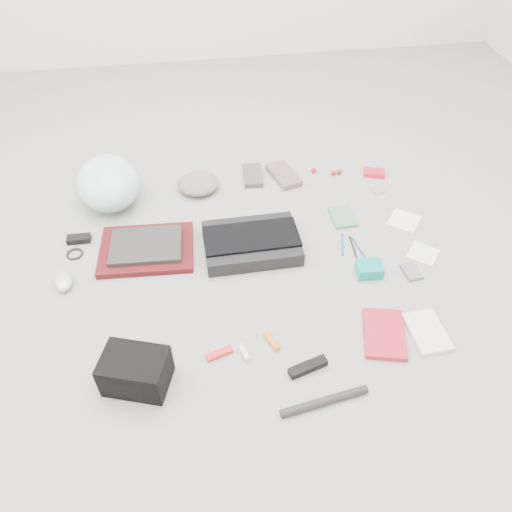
{
  "coord_description": "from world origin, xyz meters",
  "views": [
    {
      "loc": [
        -0.21,
        -1.4,
        1.45
      ],
      "look_at": [
        0.0,
        0.0,
        0.05
      ],
      "focal_mm": 35.0,
      "sensor_mm": 36.0,
      "label": 1
    }
  ],
  "objects": [
    {
      "name": "napkin_top",
      "position": [
        0.69,
        0.17,
        0.0
      ],
      "size": [
        0.17,
        0.17,
        0.01
      ],
      "primitive_type": "cube",
      "rotation": [
        0.0,
        0.0,
        0.9
      ],
      "color": "white",
      "rests_on": "ground_plane"
    },
    {
      "name": "bag_flap",
      "position": [
        -0.01,
        0.1,
        0.07
      ],
      "size": [
        0.39,
        0.18,
        0.01
      ],
      "primitive_type": "cube",
      "rotation": [
        0.0,
        0.0,
        0.02
      ],
      "color": "black",
      "rests_on": "messenger_bag"
    },
    {
      "name": "stamp_sheet",
      "position": [
        0.65,
        0.4,
        0.0
      ],
      "size": [
        0.08,
        0.08,
        0.0
      ],
      "primitive_type": "cube",
      "rotation": [
        0.0,
        0.0,
        0.4
      ],
      "color": "gray",
      "rests_on": "ground_plane"
    },
    {
      "name": "pen_blue",
      "position": [
        0.38,
        0.06,
        0.0
      ],
      "size": [
        0.04,
        0.13,
        0.01
      ],
      "primitive_type": "cylinder",
      "rotation": [
        1.57,
        0.0,
        -0.26
      ],
      "color": "navy",
      "rests_on": "ground_plane"
    },
    {
      "name": "pen_navy",
      "position": [
        0.44,
        0.03,
        0.0
      ],
      "size": [
        0.02,
        0.12,
        0.01
      ],
      "primitive_type": "cylinder",
      "rotation": [
        1.57,
        0.0,
        0.14
      ],
      "color": "navy",
      "rests_on": "ground_plane"
    },
    {
      "name": "lollipop_a",
      "position": [
        0.38,
        0.59,
        0.01
      ],
      "size": [
        0.03,
        0.03,
        0.03
      ],
      "primitive_type": "sphere",
      "rotation": [
        0.0,
        0.0,
        -0.33
      ],
      "color": "#AA1223",
      "rests_on": "ground_plane"
    },
    {
      "name": "toiletry_tube_white",
      "position": [
        -0.1,
        -0.42,
        0.01
      ],
      "size": [
        0.04,
        0.07,
        0.02
      ],
      "primitive_type": "cylinder",
      "rotation": [
        1.57,
        0.0,
        0.26
      ],
      "color": "silver",
      "rests_on": "ground_plane"
    },
    {
      "name": "bike_helmet",
      "position": [
        -0.59,
        0.51,
        0.1
      ],
      "size": [
        0.33,
        0.39,
        0.21
      ],
      "primitive_type": "ellipsoid",
      "rotation": [
        0.0,
        0.0,
        0.17
      ],
      "color": "#B7F5ED",
      "rests_on": "ground_plane"
    },
    {
      "name": "book_red",
      "position": [
        0.4,
        -0.42,
        0.01
      ],
      "size": [
        0.19,
        0.24,
        0.02
      ],
      "primitive_type": "cube",
      "rotation": [
        0.0,
        0.0,
        -0.24
      ],
      "color": "red",
      "rests_on": "ground_plane"
    },
    {
      "name": "laptop",
      "position": [
        -0.44,
        0.14,
        0.04
      ],
      "size": [
        0.3,
        0.23,
        0.02
      ],
      "primitive_type": "cube",
      "rotation": [
        0.0,
        0.0,
        -0.06
      ],
      "color": "black",
      "rests_on": "laptop_sleeve"
    },
    {
      "name": "lollipop_b",
      "position": [
        0.47,
        0.55,
        0.01
      ],
      "size": [
        0.02,
        0.02,
        0.02
      ],
      "primitive_type": "sphere",
      "rotation": [
        0.0,
        0.0,
        0.01
      ],
      "color": "#A6141F",
      "rests_on": "ground_plane"
    },
    {
      "name": "toiletry_tube_orange",
      "position": [
        -0.0,
        -0.39,
        0.01
      ],
      "size": [
        0.05,
        0.08,
        0.02
      ],
      "primitive_type": "cylinder",
      "rotation": [
        1.57,
        0.0,
        0.4
      ],
      "color": "#C46A15",
      "rests_on": "ground_plane"
    },
    {
      "name": "mouse",
      "position": [
        -0.76,
        0.01,
        0.02
      ],
      "size": [
        0.09,
        0.12,
        0.04
      ],
      "primitive_type": "ellipsoid",
      "rotation": [
        0.0,
        0.0,
        0.16
      ],
      "color": "#B4B4B9",
      "rests_on": "ground_plane"
    },
    {
      "name": "laptop_sleeve",
      "position": [
        -0.44,
        0.14,
        0.01
      ],
      "size": [
        0.4,
        0.31,
        0.03
      ],
      "primitive_type": "cube",
      "rotation": [
        0.0,
        0.0,
        -0.06
      ],
      "color": "#4B0C11",
      "rests_on": "ground_plane"
    },
    {
      "name": "u_lock",
      "position": [
        0.1,
        -0.51,
        0.01
      ],
      "size": [
        0.14,
        0.07,
        0.03
      ],
      "primitive_type": "cube",
      "rotation": [
        0.0,
        0.0,
        0.28
      ],
      "color": "black",
      "rests_on": "ground_plane"
    },
    {
      "name": "lollipop_c",
      "position": [
        0.5,
        0.56,
        0.01
      ],
      "size": [
        0.03,
        0.03,
        0.02
      ],
      "primitive_type": "sphere",
      "rotation": [
        0.0,
        0.0,
        -0.43
      ],
      "color": "#B61112",
      "rests_on": "ground_plane"
    },
    {
      "name": "mitten_right",
      "position": [
        0.23,
        0.57,
        0.02
      ],
      "size": [
        0.15,
        0.22,
        0.03
      ],
      "primitive_type": "cube",
      "rotation": [
        0.0,
        0.0,
        0.28
      ],
      "color": "#6D5C53",
      "rests_on": "ground_plane"
    },
    {
      "name": "napkin_bottom",
      "position": [
        0.7,
        -0.05,
        0.0
      ],
      "size": [
        0.16,
        0.16,
        0.01
      ],
      "primitive_type": "cube",
      "rotation": [
        0.0,
        0.0,
        0.89
      ],
      "color": "silver",
      "rests_on": "ground_plane"
    },
    {
      "name": "camera_bag",
      "position": [
        -0.46,
        -0.48,
        0.07
      ],
      "size": [
        0.24,
        0.2,
        0.13
      ],
      "primitive_type": "cube",
      "rotation": [
        0.0,
        0.0,
        -0.32
      ],
      "color": "black",
      "rests_on": "ground_plane"
    },
    {
      "name": "notepad",
      "position": [
        0.43,
        0.23,
        0.01
      ],
      "size": [
        0.1,
        0.14,
        0.02
      ],
      "primitive_type": "cube",
      "rotation": [
        0.0,
        0.0,
        0.02
      ],
      "color": "#487A46",
      "rests_on": "ground_plane"
    },
    {
      "name": "accordion_wallet",
      "position": [
        0.44,
        -0.12,
        0.02
      ],
      "size": [
        0.1,
        0.09,
        0.05
      ],
      "primitive_type": "cube",
      "rotation": [
        0.0,
        0.0,
        -0.09
      ],
      "color": "#0E9090",
      "rests_on": "ground_plane"
    },
    {
      "name": "bike_pump",
      "position": [
        0.12,
        -0.64,
        0.01
      ],
      "size": [
        0.3,
        0.07,
        0.03
      ],
      "primitive_type": "cylinder",
      "rotation": [
        0.0,
        1.57,
        0.15
      ],
      "color": "black",
      "rests_on": "ground_plane"
    },
    {
      "name": "messenger_bag",
      "position": [
        -0.01,
        0.1,
        0.03
      ],
      "size": [
        0.39,
        0.28,
        0.06
      ],
      "primitive_type": "cube",
      "rotation": [
        0.0,
        0.0,
        0.02
      ],
      "color": "black",
      "rests_on": "ground_plane"
    },
    {
      "name": "book_white",
      "position": [
        0.55,
        -0.43,
        0.01
      ],
      "size": [
        0.13,
        0.19,
        0.02
      ],
      "primitive_type": "cube",
      "rotation": [
        0.0,
        0.0,
        0.05
      ],
      "color": "beige",
      "rests_on": "ground_plane"
    },
    {
      "name": "mitten_left",
      "position": [
        0.07,
        0.59,
        0.01
      ],
      "size": [
        0.1,
        0.18,
        0.03
      ],
      "primitive_type": "cube",
      "rotation": [
        0.0,
        0.0,
        -0.06
      ],
      "color": "#524B41",
      "rests_on": "ground_plane"
    },
    {
      "name": "power_brick",
      "position": [
        -0.72,
        0.25,
        0.01
      ],
      "size": [
        0.1,
        0.05,
        0.03
      ],
      "primitive_type": "cube",
      "rotation": [
        0.0,
        0.0,
        -0.01
      ],
      "color": "black",
      "rests_on": "ground_plane"
    },
    {
      "name": "beanie",
      "position": [
        -0.19,
        0.54,
        0.03
      ],
      "size": [
        0.21,
        0.2,
        0.07
      ],
      "primitive_type": "ellipsoid",
      "rotation": [
        0.0,
        0.0,
        0.09
      ],
      "color": "#776A59",
      "rests_on": "ground_plane"
    },
    {
      "name": "altoids_tin",
      "position": [
        0.67,
        0.53,
        0.01
      ],
      "size": [
        0.12,
        0.09,
        0.02
      ],
      "primitive_type": "cube",
      "rotation": [
        0.0,
        0.0,
        -0.33
      ],
      "color": "red",
      "rests_on": "ground_plane"
    },
    {
      "name": "pen_black",
      "position": [
        0.42,
        0.04,
        0.0
      ],
      "size": [
        0.02,
        0.13,
        0.01
      ],
      "primitive_type": "cylinder",
      "rotation": [
        1.57,
        0.0,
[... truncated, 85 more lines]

